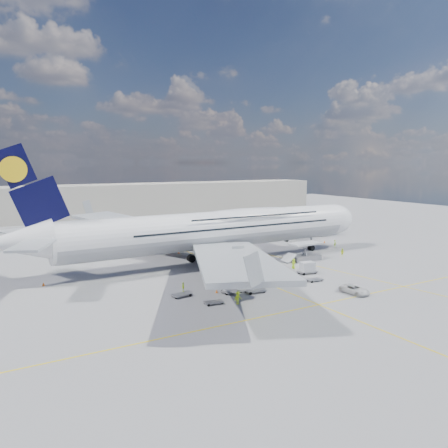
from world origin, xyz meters
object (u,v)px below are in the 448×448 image
crew_nose (335,244)px  cone_wing_right_inner (221,274)px  dolly_row_a (213,302)px  cargo_loader (304,254)px  catering_truck_inner (170,239)px  catering_truck_outer (79,236)px  dolly_row_b (232,286)px  cone_wing_left_outer (107,249)px  cone_tail (43,284)px  baggage_tug (255,271)px  cone_wing_right_outer (217,291)px  dolly_nose_near (315,280)px  crew_loader (342,252)px  dolly_row_c (255,290)px  airliner (217,229)px  service_van (355,289)px  cone_wing_left_inner (179,252)px  crew_wing (183,287)px  dolly_nose_far (307,267)px  dolly_back (182,295)px  cone_nose (324,242)px  crew_tug (238,298)px  crew_van (294,264)px

crew_nose → cone_wing_right_inner: (-36.52, -9.23, -0.60)m
dolly_row_a → cargo_loader: bearing=35.4°
catering_truck_inner → catering_truck_outer: bearing=126.3°
dolly_row_b → cone_wing_left_outer: size_ratio=6.84×
cargo_loader → cone_tail: size_ratio=14.38×
cargo_loader → baggage_tug: 16.14m
crew_nose → cone_tail: bearing=130.1°
catering_truck_inner → catering_truck_outer: size_ratio=0.87×
catering_truck_inner → cone_wing_right_outer: catering_truck_inner is taller
cargo_loader → dolly_nose_near: 16.05m
dolly_nose_near → crew_nose: size_ratio=1.65×
crew_loader → cone_wing_left_outer: crew_loader is taller
dolly_row_c → catering_truck_inner: (3.20, 40.62, 1.54)m
airliner → dolly_row_c: airliner is taller
crew_loader → cone_wing_right_inner: size_ratio=3.08×
dolly_nose_near → service_van: bearing=-78.4°
cone_wing_left_inner → cone_tail: cone_tail is taller
airliner → baggage_tug: airliner is taller
crew_loader → cone_wing_right_outer: bearing=-111.7°
cargo_loader → cone_wing_left_inner: bearing=134.8°
crew_wing → dolly_row_b: bearing=-105.5°
dolly_nose_far → airliner: bearing=130.8°
crew_nose → cone_wing_left_inner: 37.17m
dolly_back → baggage_tug: 17.36m
airliner → cone_nose: 35.24m
airliner → catering_truck_outer: bearing=119.2°
airliner → cone_wing_right_outer: (-9.95, -17.74, -6.62)m
catering_truck_outer → cone_tail: size_ratio=13.73×
catering_truck_inner → crew_loader: size_ratio=4.14×
catering_truck_inner → service_van: (9.69, -48.74, -1.21)m
cone_wing_left_outer → cone_tail: size_ratio=0.88×
dolly_row_b → dolly_back: size_ratio=1.15×
crew_wing → cone_tail: 23.35m
cone_wing_left_inner → crew_loader: bearing=-35.4°
service_van → crew_tug: crew_tug is taller
dolly_nose_near → crew_loader: crew_loader is taller
dolly_row_b → crew_wing: 7.58m
service_van → crew_loader: size_ratio=2.84×
service_van → cone_wing_left_outer: 58.25m
crew_wing → cone_wing_left_outer: (-1.29, 39.09, -0.51)m
dolly_nose_near → cone_tail: bearing=161.5°
catering_truck_inner → cone_wing_right_inner: bearing=-108.9°
dolly_nose_far → service_van: size_ratio=0.75×
dolly_row_c → crew_tug: 6.26m
airliner → dolly_nose_far: (9.91, -15.80, -5.71)m
airliner → dolly_nose_near: bearing=-69.6°
cone_nose → dolly_row_b: bearing=-149.7°
crew_van → cone_nose: size_ratio=3.04×
dolly_row_a → dolly_row_b: size_ratio=0.78×
catering_truck_outer → cone_wing_left_outer: 11.23m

